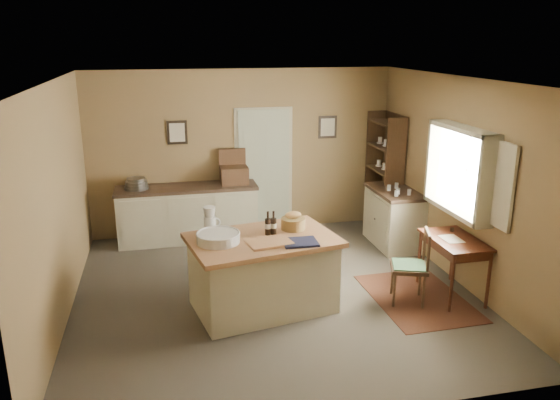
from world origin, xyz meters
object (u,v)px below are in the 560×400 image
(work_island, at_px, (262,271))
(shelving_unit, at_px, (386,173))
(writing_desk, at_px, (454,246))
(sideboard, at_px, (188,211))
(right_cabinet, at_px, (394,217))
(desk_chair, at_px, (409,267))

(work_island, relative_size, shelving_unit, 0.95)
(writing_desk, bearing_deg, sideboard, 138.95)
(shelving_unit, bearing_deg, writing_desk, -93.42)
(work_island, height_order, right_cabinet, work_island)
(writing_desk, bearing_deg, right_cabinet, 90.01)
(writing_desk, xyz_separation_m, right_cabinet, (-0.00, 1.82, -0.21))
(right_cabinet, height_order, shelving_unit, shelving_unit)
(sideboard, relative_size, writing_desk, 2.41)
(shelving_unit, bearing_deg, right_cabinet, -101.91)
(right_cabinet, bearing_deg, writing_desk, -89.99)
(work_island, distance_m, shelving_unit, 3.53)
(sideboard, xyz_separation_m, right_cabinet, (3.15, -0.92, -0.02))
(sideboard, distance_m, right_cabinet, 3.28)
(work_island, distance_m, desk_chair, 1.81)
(writing_desk, height_order, desk_chair, desk_chair)
(right_cabinet, distance_m, shelving_unit, 0.91)
(desk_chair, distance_m, right_cabinet, 1.97)
(work_island, bearing_deg, right_cabinet, 23.38)
(work_island, relative_size, sideboard, 0.84)
(desk_chair, bearing_deg, shelving_unit, 92.59)
(sideboard, bearing_deg, work_island, -74.05)
(right_cabinet, bearing_deg, sideboard, 163.68)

